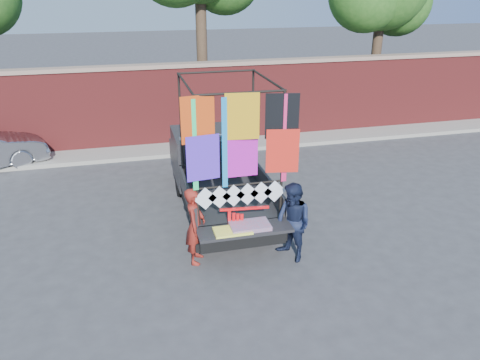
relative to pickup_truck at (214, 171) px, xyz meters
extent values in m
plane|color=#38383A|center=(-0.24, -2.37, -0.82)|extent=(90.00, 90.00, 0.00)
cube|color=maroon|center=(-0.24, 4.63, 0.43)|extent=(30.00, 0.35, 2.50)
cube|color=gray|center=(-0.24, 4.63, 1.73)|extent=(30.00, 0.45, 0.12)
cube|color=gray|center=(-0.24, 3.93, -0.76)|extent=(30.00, 1.20, 0.12)
cylinder|color=#38281C|center=(0.76, 5.83, 1.91)|extent=(0.36, 0.36, 5.46)
cylinder|color=#38281C|center=(7.26, 5.83, 1.46)|extent=(0.36, 0.36, 4.55)
sphere|color=#215718|center=(8.16, 6.23, 3.41)|extent=(2.40, 2.40, 2.40)
cylinder|color=black|center=(-0.76, 0.57, -0.50)|extent=(0.21, 0.64, 0.64)
cylinder|color=black|center=(-0.76, -2.04, -0.50)|extent=(0.21, 0.64, 0.64)
cylinder|color=black|center=(0.76, 0.57, -0.50)|extent=(0.21, 0.64, 0.64)
cylinder|color=black|center=(0.76, -2.04, -0.50)|extent=(0.21, 0.64, 0.64)
cube|color=black|center=(0.00, -0.78, -0.33)|extent=(1.65, 4.07, 0.29)
cube|color=black|center=(0.00, -1.51, -0.06)|extent=(1.74, 2.23, 0.10)
cube|color=black|center=(-0.85, -1.51, 0.15)|extent=(0.06, 2.23, 0.44)
cube|color=black|center=(0.85, -1.51, 0.15)|extent=(0.06, 2.23, 0.44)
cube|color=black|center=(0.00, -0.41, 0.15)|extent=(1.74, 0.06, 0.44)
cube|color=black|center=(0.00, 0.53, 0.20)|extent=(1.74, 1.55, 1.21)
cube|color=#8C9EAD|center=(0.00, 0.09, 0.59)|extent=(1.55, 0.06, 0.53)
cube|color=#8C9EAD|center=(0.00, 1.25, 0.39)|extent=(1.55, 0.10, 0.68)
cube|color=black|center=(0.00, 1.59, -0.04)|extent=(1.70, 0.87, 0.53)
cube|color=black|center=(0.00, -2.86, -0.04)|extent=(1.74, 0.53, 0.06)
cube|color=black|center=(0.00, -2.64, -0.41)|extent=(1.79, 0.15, 0.17)
cylinder|color=black|center=(-0.79, -2.53, 1.20)|extent=(0.05, 0.05, 2.42)
cylinder|color=black|center=(-0.79, -0.49, 1.20)|extent=(0.05, 0.05, 2.42)
cylinder|color=black|center=(0.79, -2.53, 1.20)|extent=(0.05, 0.05, 2.42)
cylinder|color=black|center=(0.79, -0.49, 1.20)|extent=(0.05, 0.05, 2.42)
cylinder|color=black|center=(0.00, -2.53, 2.41)|extent=(1.65, 0.04, 0.04)
cylinder|color=black|center=(0.00, -0.49, 2.41)|extent=(1.65, 0.04, 0.04)
cylinder|color=black|center=(-0.79, -1.51, 2.41)|extent=(0.04, 2.08, 0.04)
cylinder|color=black|center=(0.79, -1.51, 2.41)|extent=(0.04, 2.08, 0.04)
cylinder|color=black|center=(0.00, -2.53, 0.71)|extent=(1.65, 0.04, 0.04)
cube|color=#D24411|center=(-0.73, -2.54, 1.97)|extent=(0.60, 0.01, 0.82)
cube|color=gold|center=(0.00, -2.58, 1.97)|extent=(0.60, 0.01, 0.82)
cube|color=black|center=(0.73, -2.54, 1.97)|extent=(0.60, 0.01, 0.82)
cube|color=#512BD8|center=(-0.73, -2.58, 1.34)|extent=(0.60, 0.01, 0.82)
cube|color=#C415B8|center=(0.00, -2.54, 1.34)|extent=(0.60, 0.01, 0.82)
cube|color=red|center=(0.73, -2.58, 1.34)|extent=(0.60, 0.01, 0.82)
cube|color=#1CE174|center=(-0.82, -2.56, 1.54)|extent=(0.10, 0.01, 1.65)
cube|color=#DA2462|center=(0.82, -2.56, 1.54)|extent=(0.10, 0.01, 1.65)
cube|color=#1680CB|center=(-0.29, -2.56, 1.54)|extent=(0.10, 0.01, 1.65)
cube|color=white|center=(-0.66, -2.55, 0.52)|extent=(0.44, 0.01, 0.44)
cube|color=white|center=(-0.40, -2.55, 0.52)|extent=(0.44, 0.01, 0.44)
cube|color=white|center=(-0.13, -2.55, 0.52)|extent=(0.44, 0.01, 0.44)
cube|color=white|center=(0.13, -2.55, 0.52)|extent=(0.44, 0.01, 0.44)
cube|color=white|center=(0.40, -2.55, 0.52)|extent=(0.44, 0.01, 0.44)
cube|color=white|center=(0.66, -2.55, 0.52)|extent=(0.44, 0.01, 0.44)
cube|color=#F2353B|center=(0.10, -2.86, 0.03)|extent=(0.73, 0.44, 0.08)
cube|color=#FAFF50|center=(-0.24, -2.93, 0.01)|extent=(0.68, 0.39, 0.04)
imported|color=maroon|center=(-0.85, -2.47, -0.06)|extent=(0.52, 0.64, 1.52)
imported|color=#161E37|center=(0.95, -2.83, -0.04)|extent=(0.85, 0.93, 1.55)
cube|color=red|center=(0.05, -2.65, 0.28)|extent=(0.92, 0.15, 0.04)
cube|color=red|center=(-0.24, -2.67, -0.01)|extent=(0.06, 0.02, 0.53)
cube|color=red|center=(-0.16, -2.67, -0.03)|extent=(0.06, 0.02, 0.53)
cube|color=red|center=(-0.08, -2.67, -0.05)|extent=(0.06, 0.02, 0.53)
cube|color=red|center=(-0.01, -2.67, -0.07)|extent=(0.06, 0.02, 0.53)
camera|label=1|loc=(-1.90, -10.13, 4.16)|focal=35.00mm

